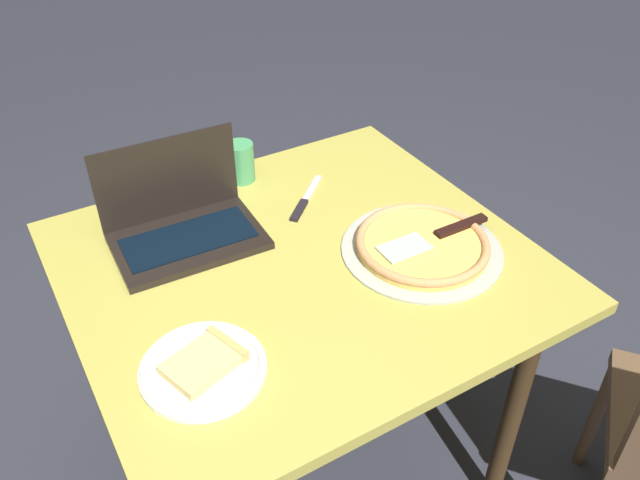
% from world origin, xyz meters
% --- Properties ---
extents(ground_plane, '(12.00, 12.00, 0.00)m').
position_xyz_m(ground_plane, '(0.00, 0.00, 0.00)').
color(ground_plane, '#2B2D37').
extents(dining_table, '(1.02, 0.94, 0.75)m').
position_xyz_m(dining_table, '(0.00, 0.00, 0.67)').
color(dining_table, '#AB9F43').
rests_on(dining_table, ground_plane).
extents(laptop, '(0.35, 0.24, 0.23)m').
position_xyz_m(laptop, '(-0.20, 0.22, 0.80)').
color(laptop, black).
rests_on(laptop, dining_table).
extents(pizza_plate, '(0.24, 0.24, 0.04)m').
position_xyz_m(pizza_plate, '(-0.32, -0.20, 0.77)').
color(pizza_plate, white).
rests_on(pizza_plate, dining_table).
extents(pizza_tray, '(0.38, 0.38, 0.04)m').
position_xyz_m(pizza_tray, '(0.26, -0.11, 0.77)').
color(pizza_tray, '#A4A79A').
rests_on(pizza_tray, dining_table).
extents(table_knife, '(0.17, 0.16, 0.01)m').
position_xyz_m(table_knife, '(0.12, 0.20, 0.76)').
color(table_knife, '#C5B4C2').
rests_on(table_knife, dining_table).
extents(drink_cup, '(0.07, 0.07, 0.11)m').
position_xyz_m(drink_cup, '(0.03, 0.39, 0.81)').
color(drink_cup, '#42935A').
rests_on(drink_cup, dining_table).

